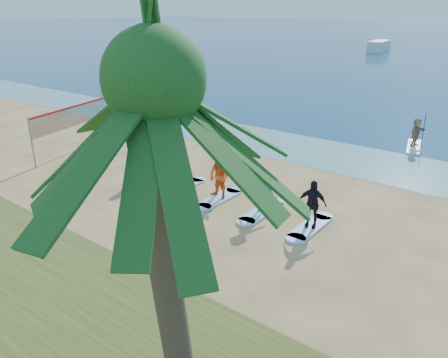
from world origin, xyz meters
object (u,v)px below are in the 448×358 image
Objects in this scene: boat_offshore_a at (378,52)px; surfboard_2 at (219,199)px; student_2 at (219,176)px; palm_tree at (154,84)px; paddleboard at (414,147)px; surfboard_0 at (149,177)px; volleyball_net at (91,111)px; student_3 at (262,192)px; surfboard_1 at (182,187)px; surfboard_4 at (310,227)px; student_1 at (181,169)px; surfboard_3 at (262,212)px; paddleboarder at (416,132)px; student_4 at (312,204)px; student_0 at (148,158)px.

boat_offshore_a is 71.26m from surfboard_2.
palm_tree is at bearing -53.43° from student_2.
surfboard_0 is at bearing -137.82° from paddleboard.
student_3 is (12.65, -1.87, -1.03)m from volleyball_net.
surfboard_4 is at bearing 0.00° from surfboard_1.
student_2 is 1.18× the size of student_3.
palm_tree is (16.09, -10.32, 4.38)m from volleyball_net.
palm_tree is at bearing -57.00° from surfboard_2.
volleyball_net is at bearing 157.54° from student_1.
volleyball_net reaches higher than surfboard_3.
paddleboarder is at bearing -103.40° from paddleboard.
student_4 is (2.05, 0.00, 0.08)m from student_3.
student_2 is 0.84× the size of surfboard_3.
boat_offshore_a is 70.78m from surfboard_1.
surfboard_2 is (2.05, 0.00, -0.85)m from student_1.
volleyball_net is 5.48× the size of student_1.
paddleboarder is 0.91× the size of student_4.
volleyball_net reaches higher than student_4.
surfboard_2 is 1.00× the size of surfboard_3.
surfboard_1 is 1.18× the size of student_2.
student_2 reaches higher than surfboard_4.
student_1 reaches higher than paddleboard.
student_2 is (4.10, 0.00, 0.09)m from student_0.
surfboard_1 is 1.00× the size of surfboard_2.
surfboard_3 is (19.63, -69.06, 0.04)m from boat_offshore_a.
student_0 is (0.00, 0.00, 0.88)m from surfboard_0.
student_2 is at bearing 0.00° from surfboard_0.
surfboard_0 is 6.20m from student_3.
student_1 is 4.18m from surfboard_3.
surfboard_0 is 0.88m from student_0.
volleyball_net reaches higher than surfboard_2.
surfboard_0 is 4.10m from surfboard_2.
student_1 reaches higher than surfboard_1.
surfboard_0 is at bearing -86.58° from boat_offshore_a.
boat_offshore_a is (-21.85, 56.84, -0.91)m from paddleboarder.
student_0 reaches higher than paddleboard.
surfboard_4 is at bearing -104.20° from paddleboard.
surfboard_1 is at bearing 180.00° from surfboard_4.
surfboard_0 is (13.48, -69.06, 0.04)m from boat_offshore_a.
paddleboarder reaches higher than surfboard_2.
surfboard_0 and surfboard_1 have the same top height.
palm_tree is 11.37m from student_2.
student_2 is at bearing 11.12° from student_0.
boat_offshore_a is at bearing 94.39° from student_4.
boat_offshore_a is 3.46× the size of surfboard_1.
student_2 is at bearing 0.00° from surfboard_1.
surfboard_2 is (4.10, 0.00, -0.88)m from student_0.
student_4 is (-0.17, -12.21, 0.05)m from paddleboarder.
volleyball_net is at bearing 147.31° from palm_tree.
surfboard_1 is 2.05m from surfboard_2.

